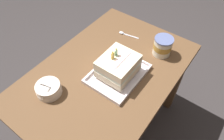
{
  "coord_description": "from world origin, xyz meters",
  "views": [
    {
      "loc": [
        -0.62,
        -0.5,
        1.66
      ],
      "look_at": [
        0.01,
        -0.03,
        0.75
      ],
      "focal_mm": 33.53,
      "sensor_mm": 36.0,
      "label": 1
    }
  ],
  "objects": [
    {
      "name": "foil_tray",
      "position": [
        0.02,
        -0.07,
        0.73
      ],
      "size": [
        0.34,
        0.26,
        0.02
      ],
      "color": "silver",
      "rests_on": "dining_table"
    },
    {
      "name": "dining_table",
      "position": [
        0.0,
        0.0,
        0.61
      ],
      "size": [
        1.11,
        0.74,
        0.72
      ],
      "color": "brown",
      "rests_on": "ground_plane"
    },
    {
      "name": "bowl_stack",
      "position": [
        -0.3,
        0.16,
        0.75
      ],
      "size": [
        0.14,
        0.14,
        0.12
      ],
      "color": "silver",
      "rests_on": "dining_table"
    },
    {
      "name": "ground_plane",
      "position": [
        0.0,
        0.0,
        0.0
      ],
      "size": [
        8.0,
        8.0,
        0.0
      ],
      "primitive_type": "plane",
      "color": "#383333"
    },
    {
      "name": "birthday_cake",
      "position": [
        0.02,
        -0.07,
        0.8
      ],
      "size": [
        0.21,
        0.18,
        0.16
      ],
      "color": "beige",
      "rests_on": "foil_tray"
    },
    {
      "name": "serving_spoon_by_bowls",
      "position": [
        0.35,
        0.11,
        0.72
      ],
      "size": [
        0.04,
        0.15,
        0.01
      ],
      "color": "silver",
      "rests_on": "dining_table"
    },
    {
      "name": "ice_cream_tub",
      "position": [
        0.33,
        -0.19,
        0.78
      ],
      "size": [
        0.12,
        0.12,
        0.12
      ],
      "color": "silver",
      "rests_on": "dining_table"
    }
  ]
}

